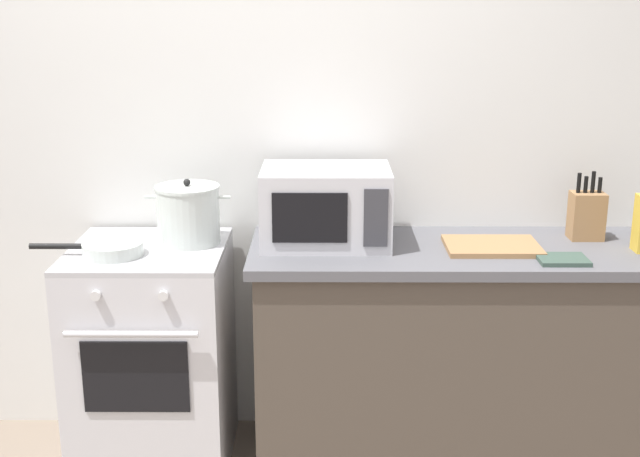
% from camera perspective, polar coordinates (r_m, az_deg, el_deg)
% --- Properties ---
extents(back_wall, '(4.40, 0.10, 2.50)m').
position_cam_1_polar(back_wall, '(3.48, -0.35, 5.63)').
color(back_wall, silver).
rests_on(back_wall, ground_plane).
extents(lower_cabinet_right, '(1.64, 0.56, 0.88)m').
position_cam_1_polar(lower_cabinet_right, '(3.43, 9.81, -8.97)').
color(lower_cabinet_right, '#4C4238').
rests_on(lower_cabinet_right, ground_plane).
extents(countertop_right, '(1.70, 0.60, 0.04)m').
position_cam_1_polar(countertop_right, '(3.27, 10.18, -1.61)').
color(countertop_right, '#59595E').
rests_on(countertop_right, lower_cabinet_right).
extents(stove, '(0.60, 0.64, 0.92)m').
position_cam_1_polar(stove, '(3.43, -11.46, -8.71)').
color(stove, silver).
rests_on(stove, ground_plane).
extents(stock_pot, '(0.34, 0.25, 0.26)m').
position_cam_1_polar(stock_pot, '(3.28, -9.09, 0.97)').
color(stock_pot, silver).
rests_on(stock_pot, stove).
extents(frying_pan, '(0.43, 0.23, 0.05)m').
position_cam_1_polar(frying_pan, '(3.20, -14.26, -1.37)').
color(frying_pan, silver).
rests_on(frying_pan, stove).
extents(microwave, '(0.50, 0.37, 0.30)m').
position_cam_1_polar(microwave, '(3.23, 0.41, 1.57)').
color(microwave, silver).
rests_on(microwave, countertop_right).
extents(cutting_board, '(0.36, 0.26, 0.02)m').
position_cam_1_polar(cutting_board, '(3.25, 11.80, -1.20)').
color(cutting_board, '#997047').
rests_on(cutting_board, countertop_right).
extents(knife_block, '(0.13, 0.10, 0.28)m').
position_cam_1_polar(knife_block, '(3.46, 17.95, 0.90)').
color(knife_block, '#997047').
rests_on(knife_block, countertop_right).
extents(oven_mitt, '(0.18, 0.14, 0.02)m').
position_cam_1_polar(oven_mitt, '(3.16, 16.41, -2.07)').
color(oven_mitt, '#384C42').
rests_on(oven_mitt, countertop_right).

